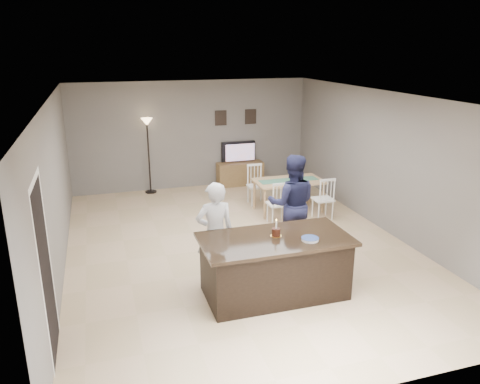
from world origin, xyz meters
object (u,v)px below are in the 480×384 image
object	(u,v)px
kitchen_island	(275,266)
television	(239,152)
man	(292,204)
floor_lamp	(148,135)
birthday_cake	(276,232)
woman	(215,233)
plate_stack	(310,239)
dining_table	(289,186)
tv_console	(240,174)

from	to	relation	value
kitchen_island	television	world-z (taller)	television
man	floor_lamp	bearing A→B (deg)	-46.00
man	birthday_cake	size ratio (longest dim) A/B	6.84
woman	man	bearing A→B (deg)	-155.65
man	plate_stack	xyz separation A→B (m)	(-0.41, -1.58, 0.04)
plate_stack	floor_lamp	size ratio (longest dim) A/B	0.13
floor_lamp	man	bearing A→B (deg)	-65.09
dining_table	plate_stack	bearing A→B (deg)	-108.29
birthday_cake	television	bearing A→B (deg)	78.17
man	dining_table	size ratio (longest dim) A/B	1.04
man	floor_lamp	size ratio (longest dim) A/B	0.95
floor_lamp	tv_console	bearing A→B (deg)	-0.49
woman	floor_lamp	world-z (taller)	floor_lamp
television	floor_lamp	bearing A→B (deg)	1.23
dining_table	woman	bearing A→B (deg)	-130.91
man	floor_lamp	distance (m)	4.71
television	birthday_cake	bearing A→B (deg)	78.17
man	birthday_cake	xyz separation A→B (m)	(-0.81, -1.29, 0.08)
television	woman	xyz separation A→B (m)	(-1.93, -5.00, -0.06)
woman	birthday_cake	bearing A→B (deg)	142.30
kitchen_island	man	distance (m)	1.64
plate_stack	television	bearing A→B (deg)	82.51
television	woman	distance (m)	5.36
dining_table	man	bearing A→B (deg)	-111.33
kitchen_island	man	size ratio (longest dim) A/B	1.22
tv_console	woman	world-z (taller)	woman
tv_console	television	bearing A→B (deg)	90.00
birthday_cake	plate_stack	world-z (taller)	birthday_cake
kitchen_island	television	distance (m)	5.78
television	kitchen_island	bearing A→B (deg)	77.99
woman	birthday_cake	world-z (taller)	woman
tv_console	plate_stack	world-z (taller)	plate_stack
woman	floor_lamp	size ratio (longest dim) A/B	0.87
plate_stack	birthday_cake	bearing A→B (deg)	143.93
kitchen_island	dining_table	distance (m)	3.70
birthday_cake	dining_table	world-z (taller)	birthday_cake
woman	man	size ratio (longest dim) A/B	0.91
woman	floor_lamp	distance (m)	5.01
plate_stack	dining_table	bearing A→B (deg)	71.53
kitchen_island	woman	distance (m)	1.03
birthday_cake	tv_console	bearing A→B (deg)	78.02
kitchen_island	dining_table	xyz separation A→B (m)	(1.62, 3.32, 0.13)
kitchen_island	television	bearing A→B (deg)	77.99
tv_console	floor_lamp	size ratio (longest dim) A/B	0.65
woman	man	world-z (taller)	man
man	floor_lamp	world-z (taller)	floor_lamp
floor_lamp	kitchen_island	bearing A→B (deg)	-78.56
television	dining_table	distance (m)	2.37
kitchen_island	plate_stack	distance (m)	0.67
kitchen_island	woman	world-z (taller)	woman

